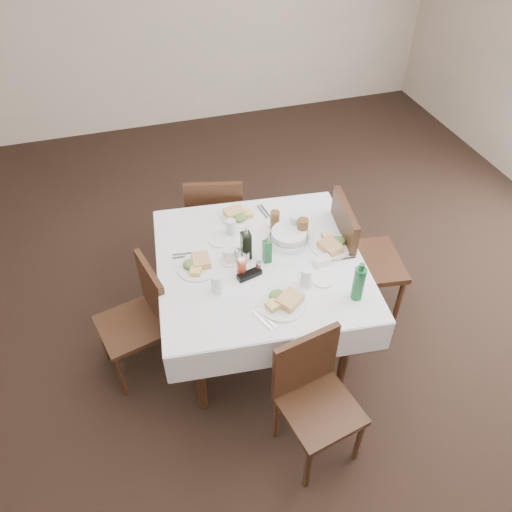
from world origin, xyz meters
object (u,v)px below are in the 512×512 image
Objects in this scene: water_n at (231,228)px; bread_basket at (289,237)px; dining_table at (260,270)px; oil_cruet_dark at (246,244)px; chair_east at (356,254)px; chair_north at (216,217)px; water_s at (306,277)px; ketchup_bottle at (242,267)px; water_e at (295,224)px; chair_south at (313,391)px; chair_west at (142,314)px; oil_cruet_green at (267,250)px; water_w at (217,283)px; green_bottle at (359,283)px; coffee_mug at (230,255)px.

water_n is 0.37m from bread_basket.
dining_table is 5.70× the size of oil_cruet_dark.
chair_east is at bearing -14.52° from water_n.
chair_north is 1.19m from water_s.
water_s is 1.02× the size of ketchup_bottle.
oil_cruet_dark is at bearing -159.13° from water_e.
chair_west is at bearing 134.74° from chair_south.
dining_table is 0.18m from oil_cruet_green.
green_bottle is at bearing -20.44° from water_w.
chair_south is at bearing -73.96° from ketchup_bottle.
chair_north is 3.46× the size of green_bottle.
water_s is at bearing -145.42° from chair_east.
chair_north is at bearing 114.20° from bread_basket.
ketchup_bottle is at bearing 106.04° from chair_south.
green_bottle is (0.24, -0.17, 0.05)m from water_s.
oil_cruet_dark is at bearing -0.32° from coffee_mug.
chair_east is 0.68m from green_bottle.
bread_basket is (-0.07, -0.08, -0.03)m from water_e.
oil_cruet_dark is at bearing 146.08° from dining_table.
chair_south is 0.64m from green_bottle.
chair_north is at bearing 98.94° from oil_cruet_green.
water_n is 0.87× the size of water_e.
bread_basket is 1.78× the size of coffee_mug.
chair_south is at bearing -100.57° from bread_basket.
oil_cruet_dark reaches higher than chair_south.
chair_south reaches higher than dining_table.
ketchup_bottle reaches higher than dining_table.
water_e is 1.08× the size of ketchup_bottle.
water_e reaches higher than water_s.
oil_cruet_dark is 0.12m from coffee_mug.
water_e is (1.05, 0.15, 0.36)m from chair_west.
water_e is at bearing 32.89° from dining_table.
chair_south is at bearing -84.50° from chair_north.
chair_east is (0.80, -0.75, 0.06)m from chair_north.
bread_basket is at bearing 3.89° from chair_west.
dining_table is 1.41× the size of chair_east.
water_e is 0.71m from water_w.
ketchup_bottle is (-0.07, -0.13, -0.05)m from oil_cruet_dark.
chair_south is 0.92m from coffee_mug.
ketchup_bottle is 0.14m from coffee_mug.
chair_south is 6.79× the size of ketchup_bottle.
water_n is 0.45× the size of green_bottle.
water_s is (0.29, -0.57, 0.01)m from water_n.
water_s is at bearing 75.58° from chair_south.
chair_east is 0.88m from water_n.
coffee_mug is (-0.47, -0.14, -0.02)m from water_e.
green_bottle is (0.43, -0.45, 0.20)m from dining_table.
water_w reaches higher than coffee_mug.
bread_basket is at bearing -131.90° from water_e.
dining_table is 0.28m from bread_basket.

